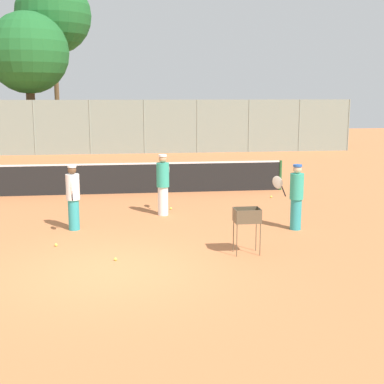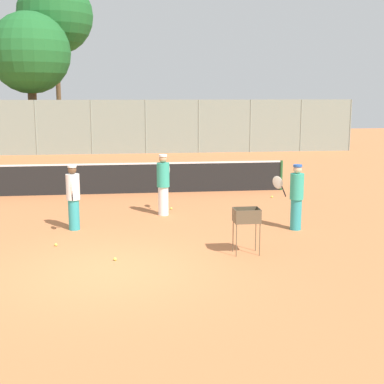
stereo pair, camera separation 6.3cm
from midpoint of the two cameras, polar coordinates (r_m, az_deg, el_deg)
The scene contains 14 objects.
ground_plane at distance 10.73m, azimuth -8.83°, elevation -8.37°, with size 80.00×80.00×0.00m, color #C67242.
tennis_net at distance 18.65m, azimuth -8.30°, elevation 1.51°, with size 11.88×0.10×1.07m.
back_fence at distance 30.87m, azimuth -8.03°, elevation 6.88°, with size 27.65×0.08×3.06m.
tree_0 at distance 32.92m, azimuth -17.13°, elevation 13.94°, with size 4.63×4.63×8.02m.
tree_2 at distance 35.90m, azimuth -14.63°, elevation 17.72°, with size 4.67×4.67×10.50m.
player_white_outfit at distance 13.81m, azimuth 10.91°, elevation -0.42°, with size 0.74×0.66×1.68m.
player_red_cap at distance 15.20m, azimuth -3.23°, elevation 0.87°, with size 0.46×0.88×1.74m.
player_yellow_shirt at distance 13.85m, azimuth -12.70°, elevation -0.49°, with size 0.34×0.90×1.66m.
ball_cart at distance 11.58m, azimuth 5.65°, elevation -2.92°, with size 0.56×0.41×1.01m.
tennis_ball_0 at distance 11.36m, azimuth -8.32°, elevation -7.11°, with size 0.07×0.07×0.07m, color #D1E54C.
tennis_ball_1 at distance 15.56m, azimuth -3.44°, elevation -2.18°, with size 0.07×0.07×0.07m, color #D1E54C.
tennis_ball_2 at distance 16.06m, azimuth -2.39°, elevation -1.76°, with size 0.07×0.07×0.07m, color #D1E54C.
tennis_ball_3 at distance 12.66m, azimuth -14.44°, elevation -5.48°, with size 0.07×0.07×0.07m, color #D1E54C.
tennis_ball_4 at distance 18.04m, azimuth 8.36°, elevation -0.50°, with size 0.07×0.07×0.07m, color #D1E54C.
Camera 1 is at (0.30, -10.15, 3.46)m, focal length 50.00 mm.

